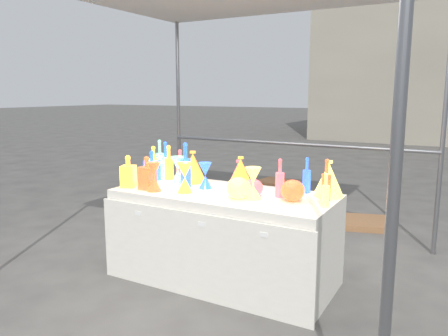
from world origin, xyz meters
The scene contains 29 objects.
ground centered at (0.00, 0.00, 0.00)m, with size 80.00×80.00×0.00m, color slate.
display_table centered at (0.00, -0.01, 0.37)m, with size 1.84×0.83×0.75m.
cardboard_box_closed centered at (-0.42, 2.24, 0.20)m, with size 0.55×0.40×0.40m, color #A16F48.
cardboard_box_flat centered at (0.59, 2.08, 0.03)m, with size 0.80×0.57×0.07m, color #A16F48.
bottle_0 centered at (-0.71, 0.22, 0.91)m, with size 0.08×0.08×0.32m, color red, non-canonical shape.
bottle_1 centered at (-0.85, 0.35, 0.92)m, with size 0.08×0.08×0.34m, color #1A924F, non-canonical shape.
bottle_3 centered at (-0.58, 0.22, 0.90)m, with size 0.07×0.07×0.29m, color #231EAF, non-canonical shape.
bottle_5 centered at (-0.85, 0.26, 0.93)m, with size 0.08×0.08×0.36m, color #D12987, non-canonical shape.
bottle_6 centered at (-0.83, 0.14, 0.91)m, with size 0.08×0.08×0.32m, color red, non-canonical shape.
bottle_7 centered at (-0.39, 0.02, 0.94)m, with size 0.09×0.09×0.38m, color #1A924F, non-canonical shape.
decanter_0 centered at (-0.81, -0.23, 0.89)m, with size 0.11×0.11×0.28m, color red, non-canonical shape.
decanter_1 centered at (-0.62, -0.22, 0.89)m, with size 0.12×0.12×0.28m, color orange, non-canonical shape.
decanter_2 centered at (-0.81, 0.09, 0.89)m, with size 0.11×0.11×0.28m, color #1A924F, non-canonical shape.
hourglass_0 centered at (-0.52, -0.25, 0.87)m, with size 0.12×0.12×0.24m, color orange, non-canonical shape.
hourglass_2 centered at (0.31, -0.10, 0.87)m, with size 0.12×0.12×0.25m, color teal, non-canonical shape.
hourglass_3 centered at (-0.53, 0.10, 0.87)m, with size 0.12×0.12×0.24m, color #D12987, non-canonical shape.
hourglass_4 centered at (-0.27, -0.17, 0.87)m, with size 0.12×0.12×0.25m, color red, non-canonical shape.
hourglass_5 centered at (-0.21, 0.05, 0.86)m, with size 0.11×0.11×0.22m, color #1A924F, non-canonical shape.
globe_1 centered at (0.21, -0.15, 0.82)m, with size 0.19×0.19×0.15m, color teal, non-canonical shape.
globe_2 centered at (0.59, -0.01, 0.82)m, with size 0.18×0.18×0.14m, color orange, non-canonical shape.
globe_3 centered at (0.28, -0.04, 0.81)m, with size 0.16×0.16×0.13m, color #231EAF, non-canonical shape.
lampshade_0 centered at (-0.44, 0.22, 0.89)m, with size 0.24×0.24×0.28m, color #C1CF2B, non-canonical shape.
lampshade_1 centered at (0.01, 0.27, 0.88)m, with size 0.22×0.22×0.26m, color #C1CF2B, non-canonical shape.
lampshade_2 centered at (-0.01, 0.28, 0.86)m, with size 0.19×0.19×0.23m, color #231EAF, non-canonical shape.
lampshade_3 centered at (0.78, 0.28, 0.89)m, with size 0.24×0.24×0.28m, color teal, non-canonical shape.
bottle_8 centered at (0.59, 0.31, 0.90)m, with size 0.07×0.07×0.29m, color #1A924F, non-canonical shape.
bottle_9 centered at (0.81, 0.13, 0.91)m, with size 0.07×0.07×0.32m, color orange, non-canonical shape.
bottle_10 centered at (0.46, 0.06, 0.90)m, with size 0.07×0.07×0.30m, color #231EAF, non-canonical shape.
bottle_11 centered at (0.86, -0.06, 0.87)m, with size 0.06×0.06×0.25m, color teal, non-canonical shape.
Camera 1 is at (1.70, -3.03, 1.55)m, focal length 35.00 mm.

